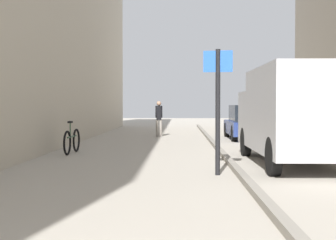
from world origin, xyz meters
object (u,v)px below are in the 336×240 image
(pedestrian_main_foreground, at_px, (159,116))
(street_sign_post, at_px, (218,100))
(delivery_van, at_px, (295,113))
(parked_car, at_px, (249,122))
(bicycle_leaning, at_px, (72,141))

(pedestrian_main_foreground, height_order, street_sign_post, street_sign_post)
(pedestrian_main_foreground, xyz_separation_m, delivery_van, (3.77, -10.40, 0.31))
(pedestrian_main_foreground, xyz_separation_m, parked_car, (3.93, -1.62, -0.23))
(bicycle_leaning, bearing_deg, delivery_van, -20.17)
(parked_car, distance_m, street_sign_post, 10.88)
(pedestrian_main_foreground, relative_size, delivery_van, 0.29)
(street_sign_post, bearing_deg, delivery_van, -129.69)
(street_sign_post, height_order, bicycle_leaning, street_sign_post)
(delivery_van, xyz_separation_m, street_sign_post, (-2.02, -1.84, 0.29))
(delivery_van, height_order, bicycle_leaning, delivery_van)
(delivery_van, relative_size, bicycle_leaning, 3.15)
(pedestrian_main_foreground, height_order, parked_car, pedestrian_main_foreground)
(bicycle_leaning, bearing_deg, parked_car, 47.63)
(pedestrian_main_foreground, bearing_deg, bicycle_leaning, 76.76)
(pedestrian_main_foreground, bearing_deg, street_sign_post, 100.73)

